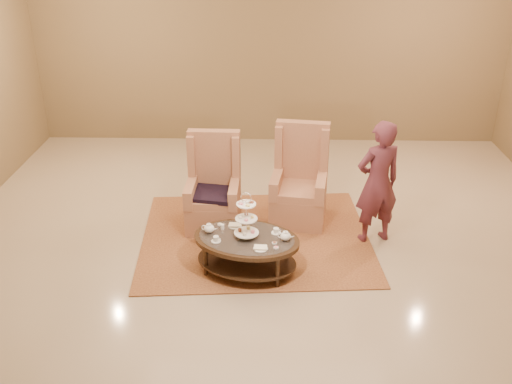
{
  "coord_description": "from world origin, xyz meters",
  "views": [
    {
      "loc": [
        0.01,
        -5.68,
        3.68
      ],
      "look_at": [
        -0.13,
        0.2,
        0.8
      ],
      "focal_mm": 40.0,
      "sensor_mm": 36.0,
      "label": 1
    }
  ],
  "objects_px": {
    "armchair_right": "(299,189)",
    "person": "(378,183)",
    "tea_table": "(246,244)",
    "armchair_left": "(214,195)"
  },
  "relations": [
    {
      "from": "armchair_right",
      "to": "person",
      "type": "bearing_deg",
      "value": -22.97
    },
    {
      "from": "person",
      "to": "armchair_right",
      "type": "bearing_deg",
      "value": -50.5
    },
    {
      "from": "tea_table",
      "to": "armchair_right",
      "type": "distance_m",
      "value": 1.45
    },
    {
      "from": "armchair_left",
      "to": "armchair_right",
      "type": "bearing_deg",
      "value": 11.35
    },
    {
      "from": "tea_table",
      "to": "armchair_left",
      "type": "xyz_separation_m",
      "value": [
        -0.46,
        1.09,
        0.05
      ]
    },
    {
      "from": "armchair_left",
      "to": "armchair_right",
      "type": "relative_size",
      "value": 0.96
    },
    {
      "from": "tea_table",
      "to": "armchair_left",
      "type": "height_order",
      "value": "armchair_left"
    },
    {
      "from": "armchair_right",
      "to": "person",
      "type": "height_order",
      "value": "person"
    },
    {
      "from": "armchair_right",
      "to": "person",
      "type": "relative_size",
      "value": 0.82
    },
    {
      "from": "tea_table",
      "to": "person",
      "type": "xyz_separation_m",
      "value": [
        1.54,
        0.75,
        0.42
      ]
    }
  ]
}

